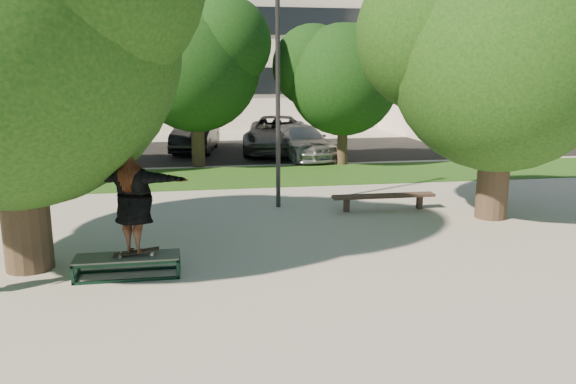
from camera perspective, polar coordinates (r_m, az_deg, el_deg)
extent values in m
plane|color=#ABA79D|center=(10.11, -2.32, -8.31)|extent=(120.00, 120.00, 0.00)
cube|color=#1B4A15|center=(19.35, -3.01, 1.61)|extent=(30.00, 4.00, 0.02)
cube|color=black|center=(25.68, -6.94, 4.13)|extent=(40.00, 8.00, 0.01)
cylinder|color=#38281E|center=(11.00, -25.37, 0.84)|extent=(0.84, 0.84, 3.20)
sphere|color=#11380F|center=(10.84, -26.58, 13.75)|extent=(5.80, 5.80, 5.80)
cylinder|color=#38281E|center=(14.48, 20.26, 3.31)|extent=(0.76, 0.76, 3.00)
sphere|color=#11380F|center=(14.34, 20.93, 12.34)|extent=(5.20, 5.20, 5.20)
sphere|color=#11380F|center=(14.47, 14.92, 15.29)|extent=(3.90, 3.90, 3.90)
sphere|color=#11380F|center=(14.58, 26.40, 15.47)|extent=(3.64, 3.64, 3.64)
cylinder|color=#38281E|center=(21.19, -24.23, 5.28)|extent=(0.44, 0.44, 2.80)
sphere|color=black|center=(21.08, -24.72, 10.84)|extent=(4.40, 4.40, 4.40)
sphere|color=black|center=(22.02, -27.23, 12.06)|extent=(3.30, 3.30, 3.30)
sphere|color=black|center=(20.44, -22.49, 13.18)|extent=(3.08, 3.08, 3.08)
cylinder|color=#38281E|center=(21.50, -9.18, 6.54)|extent=(0.50, 0.50, 3.00)
sphere|color=black|center=(21.41, -9.38, 12.46)|extent=(4.80, 4.80, 4.80)
sphere|color=black|center=(22.16, -12.65, 13.87)|extent=(3.60, 3.60, 3.60)
sphere|color=black|center=(20.99, -6.40, 14.85)|extent=(3.36, 3.36, 3.36)
cylinder|color=#38281E|center=(21.78, 5.56, 6.18)|extent=(0.40, 0.40, 2.60)
sphere|color=black|center=(21.67, 5.67, 11.26)|extent=(4.20, 4.20, 4.20)
sphere|color=black|center=(22.03, 2.55, 12.68)|extent=(3.15, 3.15, 3.15)
sphere|color=black|center=(21.54, 8.50, 13.14)|extent=(2.94, 2.94, 2.94)
cylinder|color=#2D2D30|center=(14.58, -1.03, 10.03)|extent=(0.12, 0.12, 6.00)
cube|color=beige|center=(41.65, -11.29, 18.04)|extent=(30.00, 14.00, 16.00)
cube|color=black|center=(34.36, -11.23, 10.99)|extent=(27.60, 0.12, 1.60)
cube|color=black|center=(34.48, -11.48, 16.81)|extent=(27.60, 0.12, 1.60)
cube|color=white|center=(36.81, 22.26, 11.96)|extent=(15.00, 10.00, 8.00)
cube|color=#475147|center=(10.26, -16.03, -6.35)|extent=(1.80, 0.60, 0.03)
cylinder|color=white|center=(10.19, -16.70, -6.28)|extent=(0.06, 0.03, 0.06)
cylinder|color=white|center=(10.34, -16.59, -6.00)|extent=(0.06, 0.03, 0.06)
cylinder|color=white|center=(10.13, -13.65, -6.20)|extent=(0.06, 0.03, 0.06)
cylinder|color=white|center=(10.28, -13.59, -5.93)|extent=(0.06, 0.03, 0.06)
cube|color=black|center=(10.22, -15.15, -5.89)|extent=(0.78, 0.20, 0.10)
imported|color=#4F2922|center=(9.99, -15.42, -1.20)|extent=(2.15, 1.29, 1.70)
cube|color=#48352B|center=(14.52, 5.96, -1.29)|extent=(0.14, 0.14, 0.36)
cube|color=#48352B|center=(15.16, 13.21, -0.98)|extent=(0.14, 0.14, 0.36)
cube|color=#48352B|center=(14.76, 9.69, -0.38)|extent=(2.70, 0.37, 0.07)
imported|color=#B6B5BA|center=(25.62, -22.65, 4.98)|extent=(2.20, 4.63, 1.53)
imported|color=black|center=(25.75, -9.36, 5.80)|extent=(2.36, 4.89, 1.55)
imported|color=#5C5C61|center=(25.12, -1.17, 5.87)|extent=(3.67, 6.15, 1.60)
imported|color=#BCBCC1|center=(23.50, 1.27, 5.14)|extent=(2.82, 4.98, 1.36)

